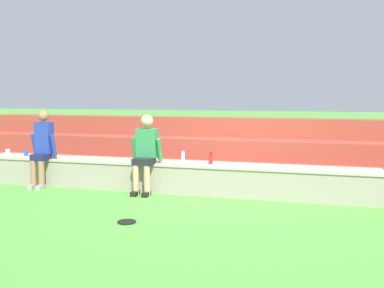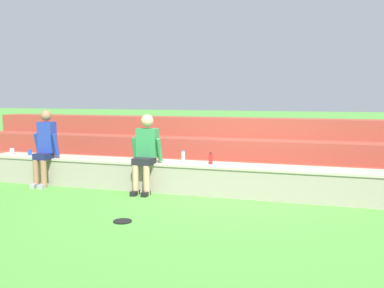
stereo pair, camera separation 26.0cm
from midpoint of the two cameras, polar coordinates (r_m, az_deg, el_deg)
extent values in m
plane|color=#4C9338|center=(7.51, 3.00, -7.07)|extent=(80.00, 80.00, 0.00)
cube|color=gray|center=(7.74, 3.48, -4.67)|extent=(9.68, 0.59, 0.53)
cube|color=#ABA28E|center=(7.70, 3.50, -2.84)|extent=(9.72, 0.63, 0.04)
cube|color=brown|center=(8.62, 4.73, -3.92)|extent=(12.68, 0.64, 0.41)
cube|color=brown|center=(9.21, 5.49, -1.95)|extent=(12.68, 0.64, 0.83)
cube|color=brown|center=(9.81, 6.15, -0.22)|extent=(12.68, 0.64, 1.24)
cylinder|color=#996B4C|center=(8.77, -20.84, -3.76)|extent=(0.11, 0.11, 0.53)
cylinder|color=#996B4C|center=(8.67, -19.93, -3.84)|extent=(0.11, 0.11, 0.53)
cube|color=#99999E|center=(8.78, -20.93, -5.25)|extent=(0.10, 0.22, 0.08)
cube|color=#99999E|center=(8.68, -20.02, -5.34)|extent=(0.10, 0.22, 0.08)
cube|color=#191E47|center=(8.77, -19.99, -1.61)|extent=(0.28, 0.31, 0.12)
cube|color=#23389E|center=(8.83, -19.58, 0.78)|extent=(0.31, 0.20, 0.60)
sphere|color=#996B4C|center=(8.81, -19.69, 3.51)|extent=(0.21, 0.21, 0.21)
cylinder|color=#23389E|center=(8.95, -20.70, -0.07)|extent=(0.08, 0.17, 0.43)
cylinder|color=#23389E|center=(8.72, -18.52, -0.15)|extent=(0.08, 0.17, 0.43)
cylinder|color=tan|center=(7.73, -8.33, -4.74)|extent=(0.11, 0.11, 0.53)
cylinder|color=tan|center=(7.65, -6.90, -4.84)|extent=(0.11, 0.11, 0.53)
cube|color=black|center=(7.74, -8.43, -6.43)|extent=(0.10, 0.22, 0.08)
cube|color=black|center=(7.66, -6.99, -6.54)|extent=(0.10, 0.22, 0.08)
cube|color=black|center=(7.75, -7.29, -2.30)|extent=(0.34, 0.32, 0.12)
cube|color=#2D7F47|center=(7.86, -6.84, 0.14)|extent=(0.38, 0.20, 0.52)
sphere|color=tan|center=(7.83, -6.88, 3.01)|extent=(0.23, 0.23, 0.23)
cylinder|color=#2D7F47|center=(7.95, -8.48, -0.66)|extent=(0.08, 0.16, 0.43)
cylinder|color=#2D7F47|center=(7.77, -5.25, -0.78)|extent=(0.08, 0.19, 0.43)
cylinder|color=silver|center=(7.88, -2.12, -1.73)|extent=(0.06, 0.06, 0.20)
cylinder|color=blue|center=(7.87, -2.13, -0.93)|extent=(0.04, 0.04, 0.02)
cylinder|color=red|center=(7.72, 1.52, -1.95)|extent=(0.07, 0.07, 0.19)
cylinder|color=black|center=(7.71, 1.52, -1.19)|extent=(0.04, 0.04, 0.02)
cylinder|color=white|center=(9.69, -23.70, -0.97)|extent=(0.09, 0.09, 0.12)
cylinder|color=blue|center=(9.44, -21.66, -1.10)|extent=(0.08, 0.08, 0.11)
cylinder|color=black|center=(6.20, -9.76, -10.03)|extent=(0.26, 0.26, 0.02)
camera|label=1|loc=(0.13, -90.95, -0.11)|focal=40.71mm
camera|label=2|loc=(0.13, 89.05, 0.11)|focal=40.71mm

